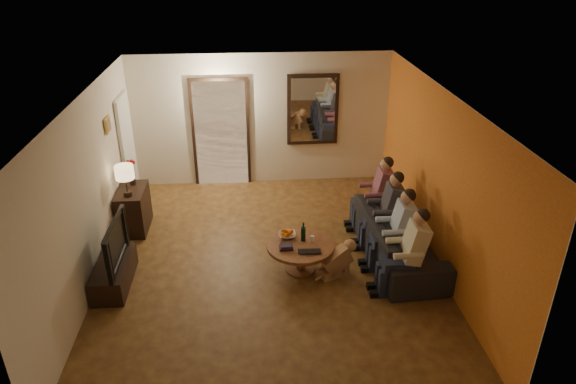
{
  "coord_description": "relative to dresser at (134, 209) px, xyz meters",
  "views": [
    {
      "loc": [
        -0.26,
        -6.61,
        4.46
      ],
      "look_at": [
        0.3,
        0.3,
        1.05
      ],
      "focal_mm": 32.0,
      "sensor_mm": 36.0,
      "label": 1
    }
  ],
  "objects": [
    {
      "name": "framed_art",
      "position": [
        -0.22,
        0.06,
        1.48
      ],
      "size": [
        0.03,
        0.28,
        0.24
      ],
      "primitive_type": "cube",
      "color": "#B28C33",
      "rests_on": "left_wall"
    },
    {
      "name": "flower_vase",
      "position": [
        0.0,
        0.22,
        0.59
      ],
      "size": [
        0.14,
        0.14,
        0.44
      ],
      "primitive_type": null,
      "color": "red",
      "rests_on": "dresser"
    },
    {
      "name": "ceiling",
      "position": [
        2.25,
        -1.24,
        2.23
      ],
      "size": [
        5.0,
        6.0,
        0.01
      ],
      "primitive_type": "cube",
      "color": "white",
      "rests_on": "back_wall"
    },
    {
      "name": "fridge_glimpse",
      "position": [
        1.7,
        1.75,
        0.53
      ],
      "size": [
        0.45,
        0.03,
        1.7
      ],
      "primitive_type": "cube",
      "color": "silver",
      "rests_on": "floor"
    },
    {
      "name": "art_canvas",
      "position": [
        -0.21,
        0.06,
        1.48
      ],
      "size": [
        0.01,
        0.22,
        0.18
      ],
      "primitive_type": "cube",
      "color": "brown",
      "rests_on": "left_wall"
    },
    {
      "name": "right_wall",
      "position": [
        4.75,
        -1.24,
        0.93
      ],
      "size": [
        0.02,
        6.0,
        2.6
      ],
      "primitive_type": "cube",
      "color": "beige",
      "rests_on": "floor"
    },
    {
      "name": "oranges",
      "position": [
        2.51,
        -1.25,
        0.18
      ],
      "size": [
        0.2,
        0.2,
        0.08
      ],
      "primitive_type": null,
      "color": "#DA6012",
      "rests_on": "bowl"
    },
    {
      "name": "front_wall",
      "position": [
        2.25,
        -4.24,
        0.93
      ],
      "size": [
        5.0,
        0.02,
        2.6
      ],
      "primitive_type": "cube",
      "color": "beige",
      "rests_on": "floor"
    },
    {
      "name": "mirror_frame",
      "position": [
        3.25,
        1.72,
        1.13
      ],
      "size": [
        1.0,
        0.05,
        1.4
      ],
      "primitive_type": "cube",
      "color": "black",
      "rests_on": "back_wall"
    },
    {
      "name": "person_c",
      "position": [
        4.12,
        -0.9,
        0.23
      ],
      "size": [
        0.6,
        0.4,
        1.2
      ],
      "primitive_type": null,
      "color": "tan",
      "rests_on": "sofa"
    },
    {
      "name": "floor",
      "position": [
        2.25,
        -1.24,
        -0.37
      ],
      "size": [
        5.0,
        6.0,
        0.01
      ],
      "primitive_type": "cube",
      "color": "#492813",
      "rests_on": "ground"
    },
    {
      "name": "kitchen_doorway",
      "position": [
        1.45,
        1.74,
        0.68
      ],
      "size": [
        1.0,
        0.06,
        2.1
      ],
      "primitive_type": "cube",
      "color": "#FFE0A5",
      "rests_on": "floor"
    },
    {
      "name": "dog",
      "position": [
        3.21,
        -1.64,
        -0.09
      ],
      "size": [
        0.61,
        0.45,
        0.56
      ],
      "primitive_type": null,
      "rotation": [
        0.0,
        0.0,
        0.41
      ],
      "color": "olive",
      "rests_on": "floor"
    },
    {
      "name": "sofa",
      "position": [
        4.22,
        -1.2,
        -0.03
      ],
      "size": [
        2.37,
        1.03,
        0.68
      ],
      "primitive_type": "imported",
      "rotation": [
        0.0,
        0.0,
        1.63
      ],
      "color": "black",
      "rests_on": "floor"
    },
    {
      "name": "door_trim",
      "position": [
        1.45,
        1.73,
        0.68
      ],
      "size": [
        1.12,
        0.04,
        2.22
      ],
      "primitive_type": "cube",
      "color": "black",
      "rests_on": "floor"
    },
    {
      "name": "table_lamp",
      "position": [
        0.0,
        -0.22,
        0.64
      ],
      "size": [
        0.3,
        0.3,
        0.54
      ],
      "primitive_type": null,
      "color": "beige",
      "rests_on": "dresser"
    },
    {
      "name": "left_wall",
      "position": [
        -0.25,
        -1.24,
        0.93
      ],
      "size": [
        0.02,
        6.0,
        2.6
      ],
      "primitive_type": "cube",
      "color": "beige",
      "rests_on": "floor"
    },
    {
      "name": "mirror_glass",
      "position": [
        3.25,
        1.69,
        1.13
      ],
      "size": [
        0.86,
        0.02,
        1.26
      ],
      "primitive_type": "cube",
      "color": "white",
      "rests_on": "back_wall"
    },
    {
      "name": "white_door",
      "position": [
        -0.21,
        1.06,
        0.65
      ],
      "size": [
        0.06,
        0.85,
        2.04
      ],
      "primitive_type": "cube",
      "color": "white",
      "rests_on": "floor"
    },
    {
      "name": "dresser",
      "position": [
        0.0,
        0.0,
        0.0
      ],
      "size": [
        0.45,
        0.82,
        0.73
      ],
      "primitive_type": "cube",
      "color": "black",
      "rests_on": "floor"
    },
    {
      "name": "wine_bottle",
      "position": [
        2.74,
        -1.37,
        0.24
      ],
      "size": [
        0.07,
        0.07,
        0.31
      ],
      "primitive_type": null,
      "color": "black",
      "rests_on": "coffee_table"
    },
    {
      "name": "bowl",
      "position": [
        2.51,
        -1.25,
        0.12
      ],
      "size": [
        0.26,
        0.26,
        0.06
      ],
      "primitive_type": "imported",
      "color": "white",
      "rests_on": "coffee_table"
    },
    {
      "name": "laptop",
      "position": [
        2.79,
        -1.75,
        0.1
      ],
      "size": [
        0.34,
        0.23,
        0.03
      ],
      "primitive_type": "imported",
      "rotation": [
        0.0,
        0.0,
        -0.05
      ],
      "color": "black",
      "rests_on": "coffee_table"
    },
    {
      "name": "person_a",
      "position": [
        4.12,
        -2.1,
        0.23
      ],
      "size": [
        0.6,
        0.4,
        1.2
      ],
      "primitive_type": null,
      "color": "tan",
      "rests_on": "sofa"
    },
    {
      "name": "tv_stand",
      "position": [
        0.0,
        -1.6,
        -0.18
      ],
      "size": [
        0.45,
        1.1,
        0.37
      ],
      "primitive_type": "cube",
      "color": "black",
      "rests_on": "floor"
    },
    {
      "name": "person_d",
      "position": [
        4.12,
        -0.3,
        0.23
      ],
      "size": [
        0.6,
        0.4,
        1.2
      ],
      "primitive_type": null,
      "color": "tan",
      "rests_on": "sofa"
    },
    {
      "name": "wine_glass",
      "position": [
        2.87,
        -1.42,
        0.13
      ],
      "size": [
        0.06,
        0.06,
        0.1
      ],
      "primitive_type": "cylinder",
      "color": "silver",
      "rests_on": "coffee_table"
    },
    {
      "name": "tv",
      "position": [
        0.0,
        -1.6,
        0.32
      ],
      "size": [
        1.11,
        0.15,
        0.64
      ],
      "primitive_type": "imported",
      "rotation": [
        0.0,
        0.0,
        1.57
      ],
      "color": "black",
      "rests_on": "tv_stand"
    },
    {
      "name": "orange_accent",
      "position": [
        4.74,
        -1.24,
        0.93
      ],
      "size": [
        0.01,
        6.0,
        2.6
      ],
      "primitive_type": "cube",
      "color": "#C96E22",
      "rests_on": "right_wall"
    },
    {
      "name": "coffee_table",
      "position": [
        2.69,
        -1.47,
        -0.14
      ],
      "size": [
        1.24,
        1.24,
        0.45
      ],
      "primitive_type": "cylinder",
      "rotation": [
        0.0,
        0.0,
        0.28
      ],
      "color": "#5A2E1B",
      "rests_on": "floor"
    },
    {
      "name": "book_stack",
      "position": [
        2.47,
        -1.57,
        0.12
      ],
      "size": [
        0.2,
        0.15,
        0.07
      ],
      "primitive_type": null,
      "color": "black",
      "rests_on": "coffee_table"
    },
    {
      "name": "person_b",
      "position": [
        4.12,
        -1.5,
        0.23
      ],
      "size": [
        0.6,
        0.4,
        1.2
      ],
      "primitive_type": null,
      "color": "tan",
      "rests_on": "sofa"
    },
    {
      "name": "back_wall",
      "position": [
        2.25,
        1.76,
        0.93
      ],
      "size": [
        5.0,
        0.02,
        2.6
      ],
      "primitive_type": "cube",
      "color": "beige",
      "rests_on": "floor"
    }
  ]
}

